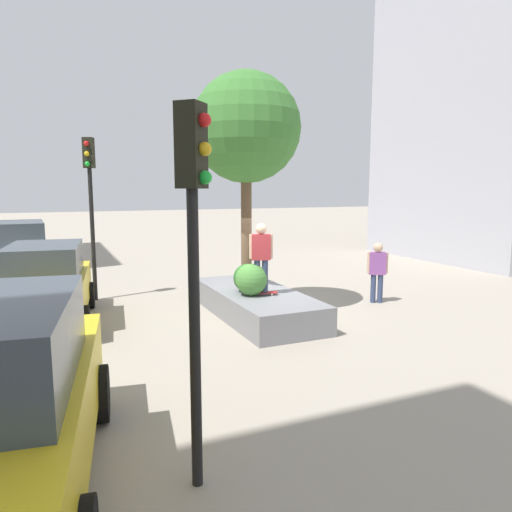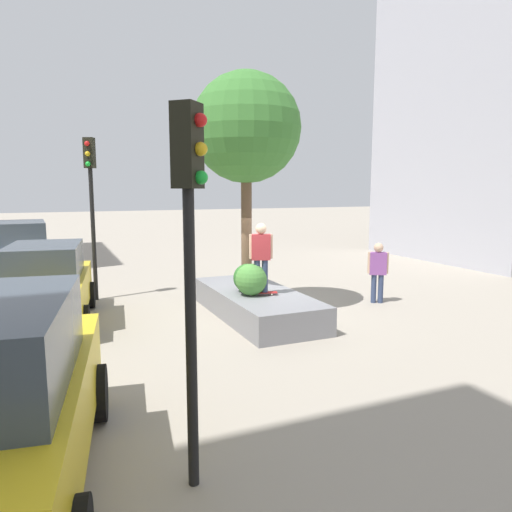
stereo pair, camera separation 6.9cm
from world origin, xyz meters
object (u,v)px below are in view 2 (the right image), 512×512
traffic_light_corner (91,191)px  police_car (21,250)px  traffic_light_median (190,231)px  plaza_tree (246,129)px  skateboard (261,293)px  pedestrian_crossing (378,268)px  planter_ledge (256,304)px  sedan_parked (47,284)px  skateboarder (261,253)px

traffic_light_corner → police_car: bearing=26.2°
police_car → traffic_light_median: size_ratio=1.12×
plaza_tree → police_car: (7.33, 5.77, -3.70)m
skateboard → police_car: (8.45, 5.70, 0.34)m
skateboard → pedestrian_crossing: (0.44, -3.85, 0.28)m
planter_ledge → traffic_light_median: size_ratio=1.12×
plaza_tree → sedan_parked: 6.20m
traffic_light_median → pedestrian_crossing: bearing=-49.7°
skateboard → pedestrian_crossing: 3.88m
plaza_tree → traffic_light_corner: bearing=51.0°
skateboarder → sedan_parked: skateboarder is taller
police_car → skateboard: bearing=-146.0°
plaza_tree → traffic_light_median: plaza_tree is taller
skateboard → skateboarder: 0.99m
skateboard → pedestrian_crossing: size_ratio=0.48×
skateboard → skateboarder: skateboarder is taller
skateboard → pedestrian_crossing: pedestrian_crossing is taller
traffic_light_median → traffic_light_corner: bearing=1.2°
police_car → pedestrian_crossing: (-8.00, -9.54, -0.06)m
planter_ledge → traffic_light_corner: (3.55, 3.61, 2.85)m
traffic_light_corner → planter_ledge: bearing=-134.5°
police_car → pedestrian_crossing: 12.46m
skateboarder → police_car: bearing=34.0°
skateboarder → traffic_light_corner: 5.56m
traffic_light_corner → skateboarder: bearing=-138.8°
skateboard → plaza_tree: bearing=-4.0°
skateboard → sedan_parked: bearing=69.3°
skateboarder → traffic_light_median: size_ratio=0.41×
planter_ledge → skateboarder: 1.47m
traffic_light_median → sedan_parked: bearing=11.2°
plaza_tree → skateboarder: size_ratio=3.27×
planter_ledge → skateboarder: size_ratio=2.73×
planter_ledge → plaza_tree: plaza_tree is taller
sedan_parked → skateboarder: bearing=-110.7°
sedan_parked → traffic_light_corner: 3.36m
sedan_parked → skateboard: bearing=-110.7°
plaza_tree → skateboarder: bearing=176.0°
plaza_tree → skateboard: bearing=176.0°
sedan_parked → traffic_light_median: 7.82m
planter_ledge → traffic_light_corner: size_ratio=0.99×
plaza_tree → pedestrian_crossing: (-0.67, -3.77, -3.76)m
planter_ledge → sedan_parked: sedan_parked is taller
skateboarder → traffic_light_median: bearing=149.5°
police_car → traffic_light_corner: 5.35m
traffic_light_corner → traffic_light_median: size_ratio=1.14×
sedan_parked → pedestrian_crossing: bearing=-99.0°
traffic_light_corner → traffic_light_median: 9.69m
planter_ledge → skateboard: skateboard is taller
police_car → traffic_light_corner: traffic_light_corner is taller
planter_ledge → police_car: size_ratio=1.01×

